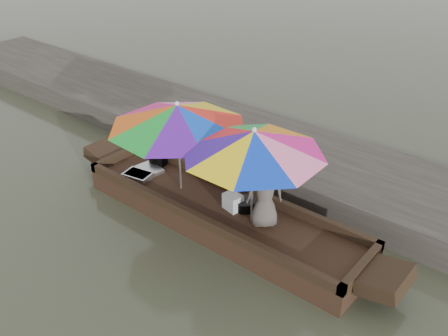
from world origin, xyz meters
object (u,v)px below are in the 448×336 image
Objects in this scene: boat_hull at (220,215)px; supply_bag at (233,202)px; tray_scallop at (150,169)px; umbrella_bow at (179,147)px; vendor at (265,193)px; cooking_pot at (158,159)px; charcoal_grill at (245,205)px; umbrella_stern at (253,177)px; tray_crayfish at (138,175)px.

supply_bag is at bearing 19.83° from boat_hull.
umbrella_bow reaches higher than tray_scallop.
umbrella_bow is (-1.66, -0.05, 0.23)m from vendor.
vendor reaches higher than cooking_pot.
umbrella_stern reaches higher than charcoal_grill.
vendor is (0.61, -0.02, 0.42)m from supply_bag.
boat_hull is at bearing 180.00° from umbrella_stern.
supply_bag is (-0.15, -0.12, 0.05)m from charcoal_grill.
charcoal_grill is at bearing 11.70° from tray_crayfish.
tray_crayfish is (0.10, -0.59, -0.05)m from cooking_pot.
cooking_pot is 1.24× the size of supply_bag.
cooking_pot is 0.32× the size of vendor.
vendor is 0.30m from umbrella_stern.
umbrella_stern is (2.30, -0.07, 0.74)m from tray_scallop.
boat_hull is 10.33× the size of tray_scallop.
umbrella_bow is at bearing 180.00° from boat_hull.
charcoal_grill is 0.30× the size of vendor.
umbrella_bow reaches higher than vendor.
cooking_pot is 2.50m from umbrella_stern.
cooking_pot is 0.60m from tray_crayfish.
supply_bag reaches higher than cooking_pot.
umbrella_bow is at bearing -21.81° from cooking_pot.
charcoal_grill is 1.41m from umbrella_bow.
boat_hull is at bearing -11.69° from cooking_pot.
charcoal_grill is at bearing -60.07° from vendor.
umbrella_stern reaches higher than tray_scallop.
umbrella_bow is at bearing 180.00° from umbrella_stern.
tray_scallop is at bearing 177.73° from boat_hull.
boat_hull is 14.92× the size of charcoal_grill.
boat_hull is 2.36× the size of umbrella_stern.
vendor is at bearing 3.48° from boat_hull.
tray_crayfish is at bearing -174.33° from umbrella_stern.
vendor is 1.67m from umbrella_bow.
vendor reaches higher than charcoal_grill.
supply_bag is at bearing 0.19° from tray_scallop.
supply_bag is at bearing -8.45° from cooking_pot.
tray_crayfish is 1.44× the size of charcoal_grill.
vendor is at bearing -0.40° from tray_scallop.
umbrella_bow reaches higher than charcoal_grill.
tray_scallop is 0.21× the size of umbrella_bow.
boat_hull is 2.22× the size of umbrella_bow.
umbrella_stern is (2.28, 0.23, 0.73)m from tray_crayfish.
tray_scallop is at bearing 178.34° from umbrella_stern.
umbrella_bow is at bearing 15.52° from tray_crayfish.
vendor is at bearing 6.35° from tray_crayfish.
umbrella_stern is at bearing -36.59° from charcoal_grill.
umbrella_stern is at bearing 5.67° from tray_crayfish.
boat_hull is 10.33× the size of tray_crayfish.
boat_hull is at bearing 0.00° from umbrella_bow.
umbrella_bow is at bearing -176.04° from supply_bag.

